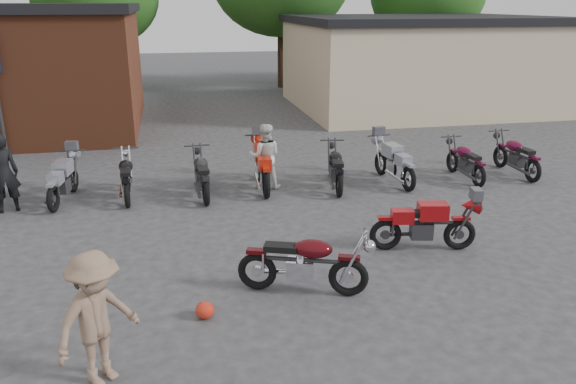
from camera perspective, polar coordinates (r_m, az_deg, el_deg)
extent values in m
plane|color=#313234|center=(8.89, 1.88, -10.26)|extent=(90.00, 90.00, 0.00)
cube|color=#C7B18E|center=(24.95, 13.01, 12.39)|extent=(10.00, 8.00, 3.50)
ellipsoid|color=red|center=(8.29, -8.44, -11.78)|extent=(0.33, 0.33, 0.25)
imported|color=black|center=(13.36, -26.97, 1.70)|extent=(0.72, 0.59, 1.72)
imported|color=silver|center=(13.50, -2.36, 3.63)|extent=(0.87, 0.74, 1.59)
imported|color=#886A54|center=(6.98, -18.85, -12.14)|extent=(1.23, 1.19, 1.68)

